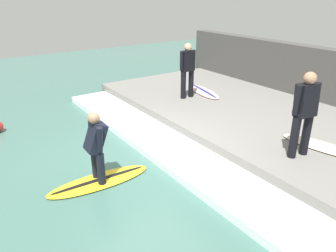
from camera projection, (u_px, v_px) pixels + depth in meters
name	position (u px, v px, depth m)	size (l,w,h in m)	color
ground_plane	(150.00, 161.00, 7.04)	(28.00, 28.00, 0.00)	#426B60
concrete_ledge	(257.00, 120.00, 8.73)	(4.40, 10.18, 0.37)	slate
back_wall	(316.00, 79.00, 9.72)	(0.50, 10.69, 1.87)	#474442
wave_foam_crest	(172.00, 150.00, 7.31)	(1.18, 9.67, 0.17)	white
surfboard_riding	(100.00, 181.00, 6.24)	(2.02, 0.65, 0.07)	yellow
surfer_riding	(96.00, 144.00, 5.94)	(0.41, 0.60, 1.37)	black
surfer_waiting_near	(188.00, 68.00, 9.61)	(0.55, 0.24, 1.62)	black
surfboard_waiting_near	(203.00, 91.00, 10.45)	(0.93, 1.86, 0.07)	beige
surfer_waiting_far	(305.00, 110.00, 6.13)	(0.57, 0.33, 1.68)	black
surfboard_waiting_far	(322.00, 146.00, 6.79)	(0.82, 1.77, 0.06)	beige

